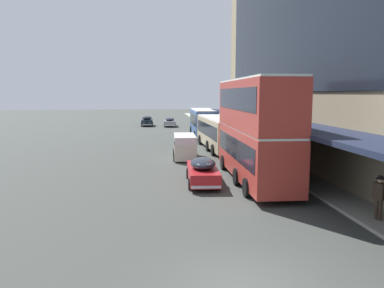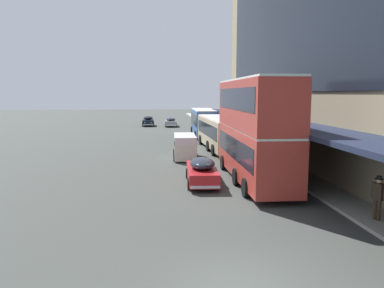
% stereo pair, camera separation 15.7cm
% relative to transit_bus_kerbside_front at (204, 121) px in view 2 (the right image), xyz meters
% --- Properties ---
extents(ground, '(240.00, 240.00, 0.00)m').
position_rel_transit_bus_kerbside_front_xyz_m(ground, '(-3.88, -36.71, -1.95)').
color(ground, '#3A3E3A').
extents(transit_bus_kerbside_front, '(2.98, 9.29, 3.40)m').
position_rel_transit_bus_kerbside_front_xyz_m(transit_bus_kerbside_front, '(0.00, 0.00, 0.00)').
color(transit_bus_kerbside_front, '#3F609B').
rests_on(transit_bus_kerbside_front, ground).
extents(transit_bus_kerbside_rear, '(2.86, 11.08, 6.22)m').
position_rel_transit_bus_kerbside_front_xyz_m(transit_bus_kerbside_rear, '(-0.19, -24.41, 1.40)').
color(transit_bus_kerbside_rear, '#AB352B').
rests_on(transit_bus_kerbside_rear, ground).
extents(transit_bus_kerbside_far, '(2.98, 11.40, 3.08)m').
position_rel_transit_bus_kerbside_front_xyz_m(transit_bus_kerbside_far, '(0.00, -11.19, -0.17)').
color(transit_bus_kerbside_far, tan).
rests_on(transit_bus_kerbside_far, ground).
extents(sedan_second_near, '(1.96, 4.28, 1.65)m').
position_rel_transit_bus_kerbside_front_xyz_m(sedan_second_near, '(-7.23, 16.26, -1.14)').
color(sedan_second_near, black).
rests_on(sedan_second_near, ground).
extents(sedan_far_back, '(2.01, 4.96, 1.58)m').
position_rel_transit_bus_kerbside_front_xyz_m(sedan_far_back, '(-3.36, -24.66, -1.17)').
color(sedan_far_back, '#AA1D21').
rests_on(sedan_far_back, ground).
extents(sedan_trailing_mid, '(2.04, 4.85, 1.46)m').
position_rel_transit_bus_kerbside_front_xyz_m(sedan_trailing_mid, '(-3.51, 14.90, -1.22)').
color(sedan_trailing_mid, gray).
rests_on(sedan_trailing_mid, ground).
extents(vw_van, '(2.04, 4.62, 1.96)m').
position_rel_transit_bus_kerbside_front_xyz_m(vw_van, '(-3.68, -15.73, -0.85)').
color(vw_van, beige).
rests_on(vw_van, ground).
extents(pedestrian_at_kerb, '(0.38, 0.58, 1.86)m').
position_rel_transit_bus_kerbside_front_xyz_m(pedestrian_at_kerb, '(2.97, -32.24, -0.77)').
color(pedestrian_at_kerb, '#372A1F').
rests_on(pedestrian_at_kerb, sidewalk_kerb).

